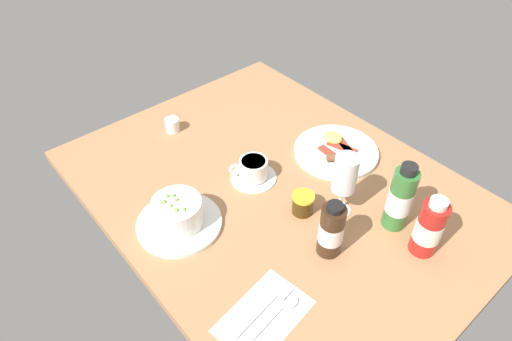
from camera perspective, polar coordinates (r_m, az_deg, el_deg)
ground_plane at (r=120.59cm, az=2.56°, el=-2.59°), size 110.00×84.00×3.00cm
porridge_bowl at (r=109.03cm, az=-10.02°, el=-5.65°), size 20.94×20.94×8.73cm
cutlery_setting at (r=95.79cm, az=1.26°, el=-18.05°), size 15.28×21.20×0.90cm
coffee_cup at (r=119.91cm, az=-0.37°, el=0.04°), size 12.63×12.63×6.26cm
creamer_jug at (r=139.83cm, az=-10.71°, el=5.85°), size 4.71×5.01×4.74cm
wine_glass at (r=107.34cm, az=11.35°, el=-0.75°), size 5.97×5.97×17.43cm
jam_jar at (r=111.66cm, az=6.06°, el=-4.24°), size 5.56×5.56×5.71cm
sauce_bottle_green at (r=109.45cm, az=18.05°, el=-3.47°), size 5.87×5.87×19.01cm
sauce_bottle_brown at (r=101.17cm, az=9.65°, el=-7.59°), size 5.70×5.70×15.32cm
sauce_bottle_red at (r=106.95cm, az=21.37°, el=-6.90°), size 6.12×6.12×16.27cm
breakfast_plate at (r=131.39cm, az=10.26°, el=2.54°), size 24.47×24.47×3.70cm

